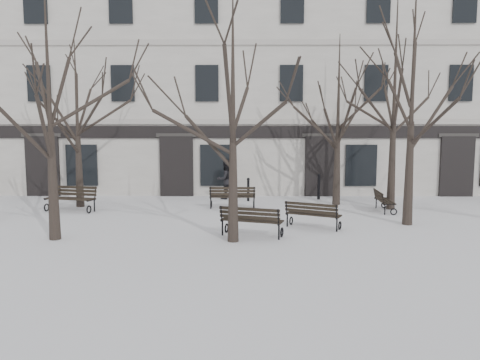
{
  "coord_description": "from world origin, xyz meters",
  "views": [
    {
      "loc": [
        -0.24,
        -14.56,
        3.3
      ],
      "look_at": [
        -0.39,
        3.0,
        1.34
      ],
      "focal_mm": 35.0,
      "sensor_mm": 36.0,
      "label": 1
    }
  ],
  "objects_px": {
    "bench_2": "(313,214)",
    "bench_5": "(383,200)",
    "tree_1": "(233,86)",
    "bench_3": "(71,198)",
    "tree_0": "(48,77)",
    "tree_2": "(413,69)",
    "bench_1": "(251,220)",
    "bench_4": "(232,196)"
  },
  "relations": [
    {
      "from": "tree_0",
      "to": "bench_4",
      "type": "bearing_deg",
      "value": 46.33
    },
    {
      "from": "bench_4",
      "to": "bench_2",
      "type": "bearing_deg",
      "value": 125.24
    },
    {
      "from": "bench_5",
      "to": "tree_2",
      "type": "bearing_deg",
      "value": -174.33
    },
    {
      "from": "bench_2",
      "to": "bench_3",
      "type": "bearing_deg",
      "value": 7.92
    },
    {
      "from": "tree_2",
      "to": "bench_5",
      "type": "bearing_deg",
      "value": 91.67
    },
    {
      "from": "bench_5",
      "to": "bench_3",
      "type": "bearing_deg",
      "value": 94.31
    },
    {
      "from": "tree_0",
      "to": "bench_1",
      "type": "bearing_deg",
      "value": 3.86
    },
    {
      "from": "tree_0",
      "to": "tree_1",
      "type": "relative_size",
      "value": 1.06
    },
    {
      "from": "bench_3",
      "to": "tree_1",
      "type": "bearing_deg",
      "value": -23.64
    },
    {
      "from": "bench_2",
      "to": "bench_5",
      "type": "distance_m",
      "value": 4.58
    },
    {
      "from": "bench_1",
      "to": "bench_5",
      "type": "height_order",
      "value": "bench_1"
    },
    {
      "from": "bench_1",
      "to": "bench_2",
      "type": "distance_m",
      "value": 2.35
    },
    {
      "from": "bench_3",
      "to": "bench_4",
      "type": "xyz_separation_m",
      "value": [
        6.39,
        0.68,
        -0.03
      ]
    },
    {
      "from": "bench_3",
      "to": "bench_5",
      "type": "height_order",
      "value": "bench_3"
    },
    {
      "from": "tree_2",
      "to": "bench_1",
      "type": "bearing_deg",
      "value": -161.15
    },
    {
      "from": "tree_0",
      "to": "bench_3",
      "type": "bearing_deg",
      "value": 104.81
    },
    {
      "from": "bench_5",
      "to": "tree_0",
      "type": "bearing_deg",
      "value": 117.2
    },
    {
      "from": "bench_1",
      "to": "bench_3",
      "type": "distance_m",
      "value": 8.3
    },
    {
      "from": "bench_1",
      "to": "bench_3",
      "type": "bearing_deg",
      "value": -13.19
    },
    {
      "from": "bench_4",
      "to": "tree_2",
      "type": "bearing_deg",
      "value": 152.21
    },
    {
      "from": "tree_2",
      "to": "bench_4",
      "type": "height_order",
      "value": "tree_2"
    },
    {
      "from": "bench_2",
      "to": "tree_2",
      "type": "bearing_deg",
      "value": -141.75
    },
    {
      "from": "tree_1",
      "to": "tree_2",
      "type": "relative_size",
      "value": 0.86
    },
    {
      "from": "bench_5",
      "to": "bench_2",
      "type": "bearing_deg",
      "value": 138.55
    },
    {
      "from": "tree_1",
      "to": "bench_4",
      "type": "distance_m",
      "value": 6.86
    },
    {
      "from": "bench_1",
      "to": "bench_2",
      "type": "bearing_deg",
      "value": -132.01
    },
    {
      "from": "bench_3",
      "to": "bench_5",
      "type": "bearing_deg",
      "value": 13.54
    },
    {
      "from": "tree_2",
      "to": "bench_3",
      "type": "distance_m",
      "value": 13.55
    },
    {
      "from": "bench_2",
      "to": "bench_5",
      "type": "xyz_separation_m",
      "value": [
        3.27,
        3.22,
        -0.04
      ]
    },
    {
      "from": "tree_1",
      "to": "bench_5",
      "type": "xyz_separation_m",
      "value": [
        5.84,
        4.98,
        -4.03
      ]
    },
    {
      "from": "bench_3",
      "to": "bench_4",
      "type": "relative_size",
      "value": 1.11
    },
    {
      "from": "bench_1",
      "to": "bench_3",
      "type": "height_order",
      "value": "bench_3"
    },
    {
      "from": "bench_2",
      "to": "bench_1",
      "type": "bearing_deg",
      "value": 56.8
    },
    {
      "from": "bench_3",
      "to": "tree_0",
      "type": "bearing_deg",
      "value": -61.96
    },
    {
      "from": "bench_2",
      "to": "tree_0",
      "type": "bearing_deg",
      "value": 38.17
    },
    {
      "from": "tree_2",
      "to": "bench_1",
      "type": "distance_m",
      "value": 7.38
    },
    {
      "from": "tree_0",
      "to": "bench_5",
      "type": "bearing_deg",
      "value": 23.2
    },
    {
      "from": "tree_2",
      "to": "tree_1",
      "type": "bearing_deg",
      "value": -157.65
    },
    {
      "from": "bench_4",
      "to": "bench_5",
      "type": "relative_size",
      "value": 1.11
    },
    {
      "from": "bench_1",
      "to": "bench_4",
      "type": "height_order",
      "value": "bench_1"
    },
    {
      "from": "tree_0",
      "to": "bench_5",
      "type": "height_order",
      "value": "tree_0"
    },
    {
      "from": "tree_2",
      "to": "bench_1",
      "type": "height_order",
      "value": "tree_2"
    }
  ]
}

